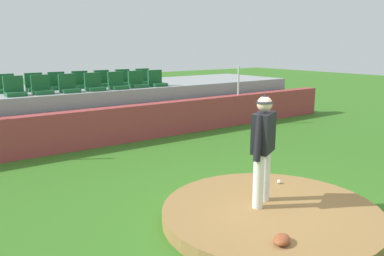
{
  "coord_description": "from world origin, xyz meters",
  "views": [
    {
      "loc": [
        -4.27,
        -3.81,
        2.65
      ],
      "look_at": [
        0.0,
        2.06,
        1.11
      ],
      "focal_mm": 36.51,
      "sensor_mm": 36.0,
      "label": 1
    }
  ],
  "objects": [
    {
      "name": "ground_plane",
      "position": [
        0.0,
        0.0,
        0.0
      ],
      "size": [
        60.0,
        60.0,
        0.0
      ],
      "primitive_type": "plane",
      "color": "#346D1F"
    },
    {
      "name": "pitchers_mound",
      "position": [
        0.0,
        0.0,
        0.1
      ],
      "size": [
        3.35,
        3.35,
        0.21
      ],
      "primitive_type": "cylinder",
      "color": "olive",
      "rests_on": "ground_plane"
    },
    {
      "name": "pitcher",
      "position": [
        -0.0,
        0.22,
        1.21
      ],
      "size": [
        0.69,
        0.44,
        1.73
      ],
      "rotation": [
        0.0,
        0.0,
        0.47
      ],
      "color": "silver",
      "rests_on": "pitchers_mound"
    },
    {
      "name": "baseball",
      "position": [
        0.92,
        0.66,
        0.24
      ],
      "size": [
        0.07,
        0.07,
        0.07
      ],
      "primitive_type": "sphere",
      "color": "white",
      "rests_on": "pitchers_mound"
    },
    {
      "name": "fielding_glove",
      "position": [
        -0.71,
        -0.84,
        0.26
      ],
      "size": [
        0.36,
        0.32,
        0.11
      ],
      "primitive_type": "ellipsoid",
      "rotation": [
        0.0,
        0.0,
        0.48
      ],
      "color": "brown",
      "rests_on": "pitchers_mound"
    },
    {
      "name": "brick_barrier",
      "position": [
        0.0,
        5.89,
        0.5
      ],
      "size": [
        17.25,
        0.4,
        1.0
      ],
      "primitive_type": "cube",
      "color": "#A13C3C",
      "rests_on": "ground_plane"
    },
    {
      "name": "fence_post_right",
      "position": [
        4.71,
        5.89,
        1.49
      ],
      "size": [
        0.06,
        0.06,
        0.98
      ],
      "primitive_type": "cylinder",
      "color": "silver",
      "rests_on": "brick_barrier"
    },
    {
      "name": "bleacher_platform",
      "position": [
        0.0,
        8.0,
        0.69
      ],
      "size": [
        15.1,
        3.34,
        1.38
      ],
      "primitive_type": "cube",
      "color": "#909498",
      "rests_on": "ground_plane"
    },
    {
      "name": "stadium_chair_0",
      "position": [
        -2.1,
        6.88,
        1.54
      ],
      "size": [
        0.48,
        0.44,
        0.5
      ],
      "rotation": [
        0.0,
        0.0,
        3.14
      ],
      "color": "#19552B",
      "rests_on": "bleacher_platform"
    },
    {
      "name": "stadium_chair_1",
      "position": [
        -1.42,
        6.88,
        1.54
      ],
      "size": [
        0.48,
        0.44,
        0.5
      ],
      "rotation": [
        0.0,
        0.0,
        3.14
      ],
      "color": "#19552B",
      "rests_on": "bleacher_platform"
    },
    {
      "name": "stadium_chair_2",
      "position": [
        -0.72,
        6.83,
        1.54
      ],
      "size": [
        0.48,
        0.44,
        0.5
      ],
      "rotation": [
        0.0,
        0.0,
        3.14
      ],
      "color": "#19552B",
      "rests_on": "bleacher_platform"
    },
    {
      "name": "stadium_chair_3",
      "position": [
        0.01,
        6.83,
        1.54
      ],
      "size": [
        0.48,
        0.44,
        0.5
      ],
      "rotation": [
        0.0,
        0.0,
        3.14
      ],
      "color": "#19552B",
      "rests_on": "bleacher_platform"
    },
    {
      "name": "stadium_chair_4",
      "position": [
        0.72,
        6.82,
        1.54
      ],
      "size": [
        0.48,
        0.44,
        0.5
      ],
      "rotation": [
        0.0,
        0.0,
        3.14
      ],
      "color": "#19552B",
      "rests_on": "bleacher_platform"
    },
    {
      "name": "stadium_chair_5",
      "position": [
        1.41,
        6.87,
        1.54
      ],
      "size": [
        0.48,
        0.44,
        0.5
      ],
      "rotation": [
        0.0,
        0.0,
        3.14
      ],
      "color": "#19552B",
      "rests_on": "bleacher_platform"
    },
    {
      "name": "stadium_chair_6",
      "position": [
        2.08,
        6.83,
        1.54
      ],
      "size": [
        0.48,
        0.44,
        0.5
      ],
      "rotation": [
        0.0,
        0.0,
        3.14
      ],
      "color": "#19552B",
      "rests_on": "bleacher_platform"
    },
    {
      "name": "stadium_chair_7",
      "position": [
        -2.12,
        7.78,
        1.54
      ],
      "size": [
        0.48,
        0.44,
        0.5
      ],
      "rotation": [
        0.0,
        0.0,
        3.14
      ],
      "color": "#19552B",
      "rests_on": "bleacher_platform"
    },
    {
      "name": "stadium_chair_8",
      "position": [
        -1.38,
        7.74,
        1.54
      ],
      "size": [
        0.48,
        0.44,
        0.5
      ],
      "rotation": [
        0.0,
        0.0,
        3.14
      ],
      "color": "#19552B",
      "rests_on": "bleacher_platform"
    },
    {
      "name": "stadium_chair_9",
      "position": [
        -0.73,
        7.77,
        1.54
      ],
      "size": [
        0.48,
        0.44,
        0.5
      ],
      "rotation": [
        0.0,
        0.0,
        3.14
      ],
      "color": "#19552B",
      "rests_on": "bleacher_platform"
    },
    {
      "name": "stadium_chair_10",
      "position": [
        -0.02,
        7.77,
        1.54
      ],
      "size": [
        0.48,
        0.44,
        0.5
      ],
      "rotation": [
        0.0,
        0.0,
        3.14
      ],
      "color": "#19552B",
      "rests_on": "bleacher_platform"
    },
    {
      "name": "stadium_chair_11",
      "position": [
        0.69,
        7.77,
        1.54
      ],
      "size": [
        0.48,
        0.44,
        0.5
      ],
      "rotation": [
        0.0,
        0.0,
        3.14
      ],
      "color": "#19552B",
      "rests_on": "bleacher_platform"
    },
    {
      "name": "stadium_chair_12",
      "position": [
        1.41,
        7.78,
        1.54
      ],
      "size": [
        0.48,
        0.44,
        0.5
      ],
      "rotation": [
        0.0,
        0.0,
        3.14
      ],
      "color": "#19552B",
      "rests_on": "bleacher_platform"
    },
    {
      "name": "stadium_chair_13",
      "position": [
        2.13,
        7.75,
        1.54
      ],
      "size": [
        0.48,
        0.44,
        0.5
      ],
      "rotation": [
        0.0,
        0.0,
        3.14
      ],
      "color": "#19552B",
      "rests_on": "bleacher_platform"
    }
  ]
}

